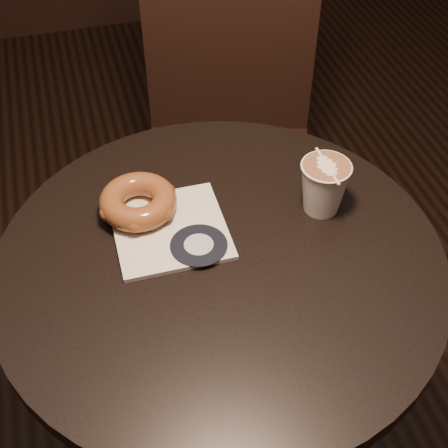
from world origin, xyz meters
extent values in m
cylinder|color=black|center=(0.00, 0.00, 0.73)|extent=(0.70, 0.70, 0.03)
cylinder|color=black|center=(0.00, 0.00, 0.37)|extent=(0.07, 0.07, 0.70)
cube|color=black|center=(0.16, 0.51, 0.46)|extent=(0.51, 0.51, 0.04)
cube|color=black|center=(0.21, 0.68, 0.76)|extent=(0.40, 0.16, 0.55)
cylinder|color=black|center=(-0.06, 0.39, 0.23)|extent=(0.04, 0.04, 0.46)
cylinder|color=black|center=(0.28, 0.29, 0.23)|extent=(0.04, 0.04, 0.46)
cylinder|color=black|center=(0.04, 0.72, 0.23)|extent=(0.04, 0.04, 0.46)
cylinder|color=black|center=(0.38, 0.62, 0.23)|extent=(0.04, 0.04, 0.46)
cube|color=silver|center=(-0.06, 0.07, 0.75)|extent=(0.18, 0.18, 0.01)
torus|color=brown|center=(-0.10, 0.12, 0.78)|extent=(0.13, 0.13, 0.04)
camera|label=1|loc=(-0.17, -0.62, 1.47)|focal=50.00mm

